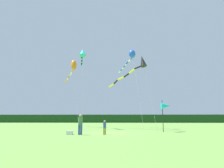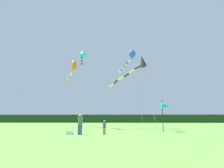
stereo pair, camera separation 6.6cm
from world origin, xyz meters
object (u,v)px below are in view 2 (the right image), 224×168
(person_child, at_px, (104,127))
(kite_blue, at_px, (131,56))
(kite_cyan, at_px, (83,54))
(kite_orange, at_px, (73,67))
(kite_black, at_px, (137,66))
(person_adult, at_px, (80,123))
(cooler_box, at_px, (70,133))
(banner_flag_pole, at_px, (166,106))

(person_child, height_order, kite_blue, kite_blue)
(kite_cyan, xyz_separation_m, kite_orange, (-2.49, 4.72, -0.68))
(kite_black, distance_m, kite_cyan, 8.30)
(person_adult, distance_m, cooler_box, 1.24)
(person_adult, xyz_separation_m, kite_orange, (-4.36, 14.12, 8.67))
(cooler_box, bearing_deg, kite_blue, 60.07)
(kite_black, bearing_deg, banner_flag_pole, -49.77)
(person_adult, bearing_deg, cooler_box, 166.62)
(kite_cyan, bearing_deg, person_child, -66.74)
(person_child, xyz_separation_m, cooler_box, (-2.94, -0.12, -0.51))
(person_adult, distance_m, kite_cyan, 13.39)
(cooler_box, bearing_deg, kite_cyan, 95.92)
(person_adult, relative_size, person_child, 1.44)
(person_child, xyz_separation_m, kite_cyan, (-3.90, 9.07, 9.64))
(banner_flag_pole, distance_m, kite_blue, 10.66)
(kite_black, bearing_deg, cooler_box, -135.28)
(kite_orange, bearing_deg, cooler_box, -76.11)
(cooler_box, bearing_deg, banner_flag_pole, 20.56)
(person_adult, height_order, kite_cyan, kite_cyan)
(cooler_box, height_order, kite_cyan, kite_cyan)
(person_child, distance_m, cooler_box, 2.99)
(banner_flag_pole, bearing_deg, person_child, -151.61)
(kite_blue, bearing_deg, kite_orange, 158.15)
(cooler_box, bearing_deg, kite_orange, 103.89)
(person_adult, relative_size, cooler_box, 3.36)
(kite_cyan, bearing_deg, cooler_box, -84.08)
(kite_black, bearing_deg, person_child, -119.01)
(kite_blue, bearing_deg, cooler_box, -119.93)
(cooler_box, xyz_separation_m, kite_blue, (5.86, 10.17, 10.01))
(banner_flag_pole, bearing_deg, cooler_box, -159.44)
(kite_blue, xyz_separation_m, kite_black, (0.53, -3.85, -2.48))
(person_child, xyz_separation_m, banner_flag_pole, (5.96, 3.22, 1.91))
(kite_orange, bearing_deg, kite_black, -37.66)
(kite_blue, relative_size, kite_black, 1.25)
(banner_flag_pole, bearing_deg, kite_cyan, 149.34)
(banner_flag_pole, distance_m, kite_orange, 17.71)
(person_adult, height_order, kite_black, kite_black)
(banner_flag_pole, bearing_deg, person_adult, -155.97)
(kite_blue, distance_m, kite_orange, 10.03)
(kite_orange, bearing_deg, kite_blue, -21.85)
(kite_black, height_order, kite_cyan, kite_cyan)
(kite_cyan, bearing_deg, person_adult, -78.74)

